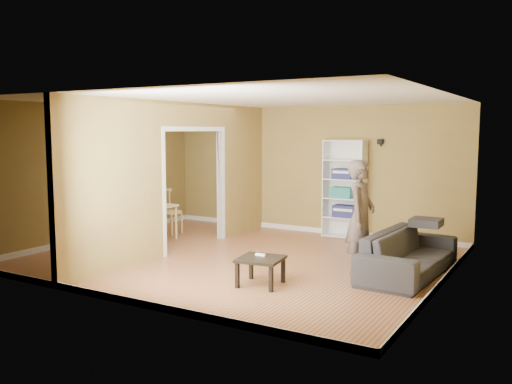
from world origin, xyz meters
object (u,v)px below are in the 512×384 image
at_px(chair_near, 132,216).
at_px(chair_far, 171,211).
at_px(sofa, 409,247).
at_px(person, 361,207).
at_px(chair_left, 119,209).
at_px(coffee_table, 261,262).
at_px(dining_table, 146,208).
at_px(bookshelf, 345,189).

distance_m(chair_near, chair_far, 1.15).
xyz_separation_m(sofa, chair_far, (-5.05, 0.76, 0.06)).
bearing_deg(chair_near, person, 25.59).
relative_size(chair_left, chair_near, 1.00).
xyz_separation_m(coffee_table, chair_left, (-4.31, 1.73, 0.19)).
bearing_deg(dining_table, chair_far, 78.14).
distance_m(bookshelf, chair_near, 4.17).
relative_size(chair_near, chair_far, 1.09).
distance_m(person, bookshelf, 2.73).
bearing_deg(chair_far, sofa, 175.03).
bearing_deg(person, coffee_table, 142.64).
height_order(bookshelf, dining_table, bookshelf).
distance_m(dining_table, chair_left, 0.75).
bearing_deg(bookshelf, sofa, -50.46).
height_order(coffee_table, chair_left, chair_left).
relative_size(chair_left, chair_far, 1.09).
bearing_deg(sofa, chair_left, 91.81).
distance_m(chair_left, chair_far, 1.06).
height_order(bookshelf, chair_near, bookshelf).
bearing_deg(chair_far, coffee_table, 149.67).
bearing_deg(coffee_table, dining_table, 154.43).
bearing_deg(chair_far, chair_left, 37.49).
xyz_separation_m(dining_table, chair_left, (-0.75, 0.02, -0.08)).
distance_m(bookshelf, chair_far, 3.56).
xyz_separation_m(bookshelf, chair_far, (-3.20, -1.49, -0.49)).
xyz_separation_m(person, coffee_table, (-0.94, -1.34, -0.66)).
xyz_separation_m(person, dining_table, (-4.51, 0.37, -0.39)).
relative_size(sofa, chair_left, 2.12).
height_order(sofa, chair_left, chair_left).
height_order(person, bookshelf, person).
height_order(bookshelf, chair_left, bookshelf).
height_order(bookshelf, chair_far, bookshelf).
height_order(chair_near, chair_far, chair_near).
xyz_separation_m(coffee_table, chair_near, (-3.45, 1.17, 0.19)).
bearing_deg(dining_table, coffee_table, -25.57).
distance_m(sofa, person, 0.90).
distance_m(chair_left, chair_near, 1.03).
xyz_separation_m(person, chair_far, (-4.38, 0.97, -0.51)).
bearing_deg(chair_left, dining_table, 90.43).
height_order(dining_table, chair_near, chair_near).
relative_size(person, dining_table, 1.83).
bearing_deg(person, chair_left, 83.45).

